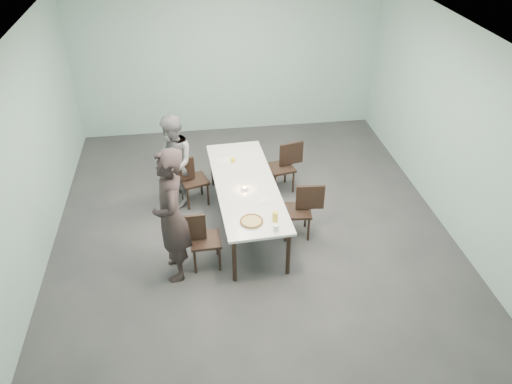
{
  "coord_description": "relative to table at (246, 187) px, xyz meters",
  "views": [
    {
      "loc": [
        -0.8,
        -6.08,
        4.83
      ],
      "look_at": [
        0.0,
        -0.46,
        1.0
      ],
      "focal_mm": 35.0,
      "sensor_mm": 36.0,
      "label": 1
    }
  ],
  "objects": [
    {
      "name": "diner_far",
      "position": [
        -1.06,
        0.76,
        0.08
      ],
      "size": [
        0.72,
        0.85,
        1.56
      ],
      "primitive_type": "imported",
      "rotation": [
        0.0,
        0.0,
        -1.39
      ],
      "color": "gray",
      "rests_on": "ground"
    },
    {
      "name": "chair_far_left",
      "position": [
        -0.84,
        0.7,
        -0.19
      ],
      "size": [
        0.65,
        0.52,
        0.87
      ],
      "rotation": [
        0.0,
        0.0,
        0.28
      ],
      "color": "black",
      "rests_on": "ground"
    },
    {
      "name": "beer_glass",
      "position": [
        0.28,
        -0.97,
        0.13
      ],
      "size": [
        0.08,
        0.08,
        0.15
      ],
      "primitive_type": "cylinder",
      "color": "yellow",
      "rests_on": "table"
    },
    {
      "name": "side_plate",
      "position": [
        0.22,
        -0.47,
        0.06
      ],
      "size": [
        0.18,
        0.18,
        0.01
      ],
      "primitive_type": "cylinder",
      "color": "white",
      "rests_on": "table"
    },
    {
      "name": "diner_near",
      "position": [
        -1.09,
        -0.95,
        0.27
      ],
      "size": [
        0.52,
        0.74,
        1.93
      ],
      "primitive_type": "imported",
      "rotation": [
        0.0,
        0.0,
        -1.49
      ],
      "color": "black",
      "rests_on": "ground"
    },
    {
      "name": "menu",
      "position": [
        -0.22,
        0.73,
        0.06
      ],
      "size": [
        0.31,
        0.23,
        0.01
      ],
      "primitive_type": "cube",
      "rotation": [
        0.0,
        0.0,
        0.05
      ],
      "color": "silver",
      "rests_on": "table"
    },
    {
      "name": "chair_far_right",
      "position": [
        0.79,
        0.92,
        -0.19
      ],
      "size": [
        0.65,
        0.5,
        0.87
      ],
      "rotation": [
        0.0,
        0.0,
        3.36
      ],
      "color": "black",
      "rests_on": "ground"
    },
    {
      "name": "ground",
      "position": [
        0.07,
        -0.14,
        -0.69
      ],
      "size": [
        7.0,
        7.0,
        0.0
      ],
      "primitive_type": "plane",
      "color": "#333335",
      "rests_on": "ground"
    },
    {
      "name": "table",
      "position": [
        0.0,
        0.0,
        0.0
      ],
      "size": [
        1.03,
        2.64,
        0.75
      ],
      "rotation": [
        0.0,
        0.0,
        0.05
      ],
      "color": "white",
      "rests_on": "ground"
    },
    {
      "name": "chair_near_left",
      "position": [
        -0.75,
        -0.85,
        -0.19
      ],
      "size": [
        0.62,
        0.43,
        0.87
      ],
      "rotation": [
        0.0,
        0.0,
        0.03
      ],
      "color": "black",
      "rests_on": "ground"
    },
    {
      "name": "pizza",
      "position": [
        -0.04,
        -0.95,
        0.08
      ],
      "size": [
        0.34,
        0.34,
        0.04
      ],
      "color": "white",
      "rests_on": "table"
    },
    {
      "name": "chair_near_right",
      "position": [
        0.8,
        -0.36,
        -0.19
      ],
      "size": [
        0.63,
        0.46,
        0.87
      ],
      "rotation": [
        0.0,
        0.0,
        3.04
      ],
      "color": "black",
      "rests_on": "ground"
    },
    {
      "name": "amber_tumbler",
      "position": [
        -0.12,
        0.66,
        0.1
      ],
      "size": [
        0.07,
        0.07,
        0.08
      ],
      "primitive_type": "cylinder",
      "color": "yellow",
      "rests_on": "table"
    },
    {
      "name": "room_shell",
      "position": [
        0.07,
        -0.14,
        1.33
      ],
      "size": [
        6.02,
        7.02,
        3.01
      ],
      "color": "#95BBB6",
      "rests_on": "ground"
    },
    {
      "name": "water_tumbler",
      "position": [
        0.26,
        -1.17,
        0.1
      ],
      "size": [
        0.08,
        0.08,
        0.09
      ],
      "primitive_type": "cylinder",
      "color": "silver",
      "rests_on": "table"
    },
    {
      "name": "tealight",
      "position": [
        -0.03,
        -0.16,
        0.08
      ],
      "size": [
        0.06,
        0.06,
        0.05
      ],
      "color": "silver",
      "rests_on": "table"
    }
  ]
}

